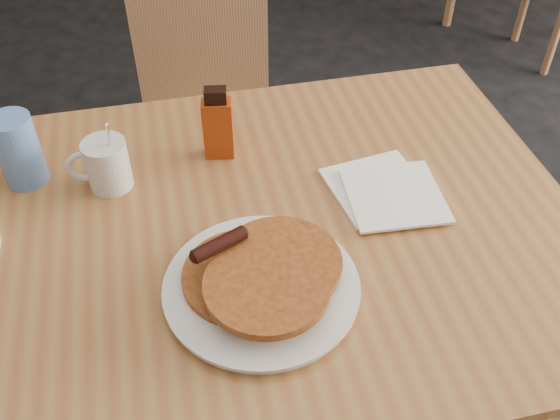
% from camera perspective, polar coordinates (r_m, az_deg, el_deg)
% --- Properties ---
extents(main_table, '(1.42, 1.01, 0.75)m').
position_cam_1_polar(main_table, '(1.13, -5.77, -3.44)').
color(main_table, olive).
rests_on(main_table, floor).
extents(chair_main_far, '(0.38, 0.38, 0.83)m').
position_cam_1_polar(chair_main_far, '(1.84, -6.61, 9.05)').
color(chair_main_far, '#AC7C51').
rests_on(chair_main_far, floor).
extents(pancake_plate, '(0.31, 0.31, 0.09)m').
position_cam_1_polar(pancake_plate, '(0.99, -1.67, -6.55)').
color(pancake_plate, silver).
rests_on(pancake_plate, main_table).
extents(coffee_mug, '(0.12, 0.08, 0.15)m').
position_cam_1_polar(coffee_mug, '(1.20, -15.64, 4.09)').
color(coffee_mug, silver).
rests_on(coffee_mug, main_table).
extents(syrup_bottle, '(0.06, 0.04, 0.15)m').
position_cam_1_polar(syrup_bottle, '(1.22, -5.71, 7.71)').
color(syrup_bottle, maroon).
rests_on(syrup_bottle, main_table).
extents(napkin_stack, '(0.21, 0.22, 0.01)m').
position_cam_1_polar(napkin_stack, '(1.18, 9.69, 1.69)').
color(napkin_stack, white).
rests_on(napkin_stack, main_table).
extents(blue_tumbler, '(0.09, 0.09, 0.14)m').
position_cam_1_polar(blue_tumbler, '(1.25, -22.81, 5.07)').
color(blue_tumbler, '#5681C9').
rests_on(blue_tumbler, main_table).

